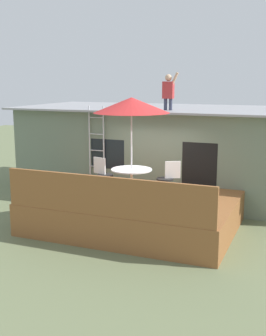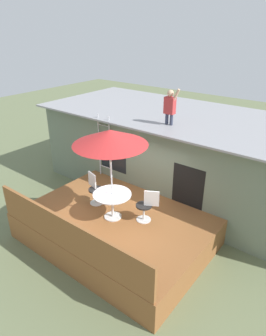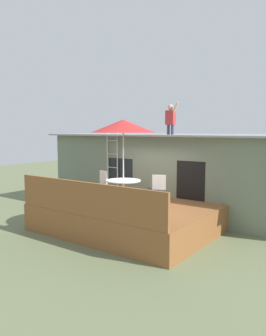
{
  "view_description": "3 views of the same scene",
  "coord_description": "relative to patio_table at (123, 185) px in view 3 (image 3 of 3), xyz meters",
  "views": [
    {
      "loc": [
        4.06,
        -10.18,
        3.75
      ],
      "look_at": [
        -0.5,
        1.0,
        1.31
      ],
      "focal_mm": 46.58,
      "sensor_mm": 36.0,
      "label": 1
    },
    {
      "loc": [
        4.66,
        -5.35,
        5.65
      ],
      "look_at": [
        -0.21,
        0.91,
        1.84
      ],
      "focal_mm": 32.18,
      "sensor_mm": 36.0,
      "label": 2
    },
    {
      "loc": [
        6.08,
        -8.11,
        3.03
      ],
      "look_at": [
        -0.22,
        0.5,
        1.83
      ],
      "focal_mm": 36.21,
      "sensor_mm": 36.0,
      "label": 3
    }
  ],
  "objects": [
    {
      "name": "ground_plane",
      "position": [
        0.05,
        0.21,
        -1.39
      ],
      "size": [
        40.0,
        40.0,
        0.0
      ],
      "primitive_type": "plane",
      "color": "#66704C"
    },
    {
      "name": "house",
      "position": [
        0.05,
        3.8,
        0.06
      ],
      "size": [
        10.5,
        4.5,
        2.87
      ],
      "color": "slate",
      "rests_on": "ground"
    },
    {
      "name": "deck",
      "position": [
        0.05,
        0.21,
        -0.99
      ],
      "size": [
        5.08,
        3.85,
        0.8
      ],
      "primitive_type": "cube",
      "color": "brown",
      "rests_on": "ground"
    },
    {
      "name": "deck_railing",
      "position": [
        0.05,
        -1.67,
        -0.14
      ],
      "size": [
        4.98,
        0.08,
        0.9
      ],
      "primitive_type": "cube",
      "color": "brown",
      "rests_on": "deck"
    },
    {
      "name": "patio_table",
      "position": [
        0.0,
        0.0,
        0.0
      ],
      "size": [
        1.04,
        1.04,
        0.74
      ],
      "color": "silver",
      "rests_on": "deck"
    },
    {
      "name": "patio_umbrella",
      "position": [
        0.0,
        0.0,
        1.76
      ],
      "size": [
        1.9,
        1.9,
        2.54
      ],
      "color": "silver",
      "rests_on": "deck"
    },
    {
      "name": "step_ladder",
      "position": [
        -1.87,
        1.74,
        0.51
      ],
      "size": [
        0.52,
        0.04,
        2.2
      ],
      "color": "silver",
      "rests_on": "deck"
    },
    {
      "name": "person_figure",
      "position": [
        0.15,
        2.52,
        2.1
      ],
      "size": [
        0.47,
        0.2,
        1.11
      ],
      "color": "#33384C",
      "rests_on": "house"
    },
    {
      "name": "patio_chair_left",
      "position": [
        -0.93,
        0.27,
        -0.13
      ],
      "size": [
        0.61,
        0.44,
        0.92
      ],
      "rotation": [
        0.0,
        0.0,
        -0.28
      ],
      "color": "silver",
      "rests_on": "deck"
    },
    {
      "name": "patio_chair_right",
      "position": [
        0.82,
        0.45,
        -0.13
      ],
      "size": [
        0.58,
        0.44,
        0.92
      ],
      "rotation": [
        0.0,
        0.0,
        -2.64
      ],
      "color": "silver",
      "rests_on": "deck"
    }
  ]
}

